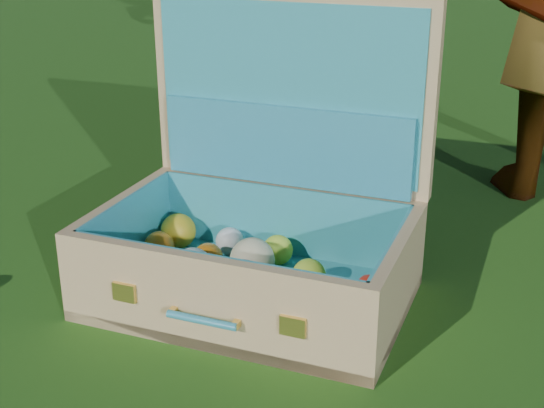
% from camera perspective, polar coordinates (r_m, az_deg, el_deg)
% --- Properties ---
extents(ground, '(60.00, 60.00, 0.00)m').
position_cam_1_polar(ground, '(1.40, 1.98, -10.77)').
color(ground, '#215114').
rests_on(ground, ground).
extents(suitcase, '(0.67, 0.53, 0.59)m').
position_cam_1_polar(suitcase, '(1.53, -0.89, -0.57)').
color(suitcase, tan).
rests_on(suitcase, ground).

